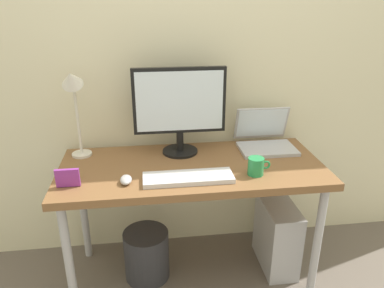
# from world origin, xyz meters

# --- Properties ---
(ground_plane) EXTENTS (6.00, 6.00, 0.00)m
(ground_plane) POSITION_xyz_m (0.00, 0.00, 0.00)
(ground_plane) COLOR #665B51
(back_wall) EXTENTS (4.40, 0.04, 2.60)m
(back_wall) POSITION_xyz_m (0.00, 0.37, 1.30)
(back_wall) COLOR beige
(back_wall) RESTS_ON ground_plane
(desk) EXTENTS (1.40, 0.61, 0.72)m
(desk) POSITION_xyz_m (0.00, 0.00, 0.65)
(desk) COLOR brown
(desk) RESTS_ON ground_plane
(monitor) EXTENTS (0.51, 0.20, 0.49)m
(monitor) POSITION_xyz_m (-0.05, 0.17, 0.99)
(monitor) COLOR black
(monitor) RESTS_ON desk
(laptop) EXTENTS (0.32, 0.28, 0.22)m
(laptop) POSITION_xyz_m (0.46, 0.19, 0.77)
(laptop) COLOR #B2B2B7
(laptop) RESTS_ON desk
(desk_lamp) EXTENTS (0.11, 0.16, 0.51)m
(desk_lamp) POSITION_xyz_m (-0.60, 0.18, 1.08)
(desk_lamp) COLOR silver
(desk_lamp) RESTS_ON desk
(keyboard) EXTENTS (0.44, 0.14, 0.02)m
(keyboard) POSITION_xyz_m (-0.04, -0.17, 0.73)
(keyboard) COLOR silver
(keyboard) RESTS_ON desk
(mouse) EXTENTS (0.06, 0.09, 0.03)m
(mouse) POSITION_xyz_m (-0.34, -0.16, 0.73)
(mouse) COLOR #B2B2B7
(mouse) RESTS_ON desk
(coffee_mug) EXTENTS (0.12, 0.08, 0.09)m
(coffee_mug) POSITION_xyz_m (0.30, -0.15, 0.76)
(coffee_mug) COLOR #268C4C
(coffee_mug) RESTS_ON desk
(photo_frame) EXTENTS (0.11, 0.02, 0.09)m
(photo_frame) POSITION_xyz_m (-0.61, -0.16, 0.76)
(photo_frame) COLOR purple
(photo_frame) RESTS_ON desk
(computer_tower) EXTENTS (0.18, 0.36, 0.42)m
(computer_tower) POSITION_xyz_m (0.52, 0.01, 0.21)
(computer_tower) COLOR #B2B2B7
(computer_tower) RESTS_ON ground_plane
(wastebasket) EXTENTS (0.26, 0.26, 0.30)m
(wastebasket) POSITION_xyz_m (-0.27, 0.01, 0.15)
(wastebasket) COLOR #333338
(wastebasket) RESTS_ON ground_plane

